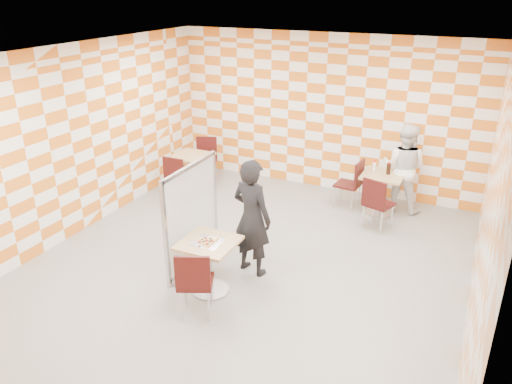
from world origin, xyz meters
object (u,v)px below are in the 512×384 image
main_table (209,258)px  partition (192,215)px  second_table (382,187)px  chair_second_front (376,200)px  sport_bottle (374,166)px  empty_table (192,167)px  chair_second_side (353,181)px  soda_bottle (389,169)px  chair_empty_near (177,176)px  man_dark (252,218)px  chair_empty_far (206,156)px  man_white (404,168)px  chair_main_front (194,280)px

main_table → partition: bearing=138.1°
main_table → second_table: bearing=66.0°
chair_second_front → sport_bottle: 0.89m
sport_bottle → empty_table: bearing=-169.4°
chair_second_front → chair_second_side: (-0.58, 0.69, 0.00)m
chair_second_front → second_table: bearing=94.7°
sport_bottle → soda_bottle: size_ratio=0.87×
chair_empty_near → soda_bottle: size_ratio=4.02×
empty_table → chair_second_front: chair_second_front is taller
chair_second_front → chair_second_side: size_ratio=1.00×
main_table → man_dark: size_ratio=0.44×
chair_empty_near → chair_second_side: bearing=20.9°
chair_empty_far → man_white: 3.90m
main_table → partition: 0.81m
soda_bottle → chair_second_front: bearing=-91.3°
chair_second_side → man_white: man_white is taller
chair_second_front → sport_bottle: (-0.25, 0.81, 0.29)m
second_table → chair_empty_near: chair_empty_near is taller
main_table → chair_empty_far: chair_empty_far is taller
main_table → chair_main_front: bearing=-77.5°
empty_table → man_white: man_white is taller
chair_empty_far → chair_main_front: bearing=-61.3°
partition → sport_bottle: bearing=57.7°
soda_bottle → chair_second_side: bearing=-175.5°
man_white → sport_bottle: man_white is taller
second_table → empty_table: same height
chair_second_side → chair_empty_far: (-3.07, 0.05, 0.00)m
main_table → chair_empty_far: (-2.07, 3.45, 0.04)m
second_table → chair_empty_far: chair_empty_far is taller
chair_second_side → chair_second_front: bearing=-50.2°
empty_table → sport_bottle: 3.45m
empty_table → sport_bottle: sport_bottle is taller
chair_empty_far → man_white: size_ratio=0.58×
soda_bottle → partition: bearing=-126.4°
chair_second_side → chair_empty_far: bearing=179.0°
chair_second_side → chair_empty_far: same height
chair_second_side → man_dark: (-0.72, -2.69, 0.30)m
chair_main_front → man_dark: bearing=83.0°
chair_second_front → man_white: size_ratio=0.58×
chair_empty_far → main_table: bearing=-59.0°
chair_second_front → man_dark: bearing=-123.0°
main_table → empty_table: bearing=125.5°
man_white → chair_empty_far: bearing=11.8°
chair_second_front → soda_bottle: soda_bottle is taller
chair_empty_near → sport_bottle: bearing=20.7°
main_table → chair_second_side: chair_second_side is taller
second_table → partition: size_ratio=0.48×
empty_table → chair_empty_far: size_ratio=0.81×
man_white → man_dark: bearing=70.8°
chair_second_side → partition: size_ratio=0.60×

